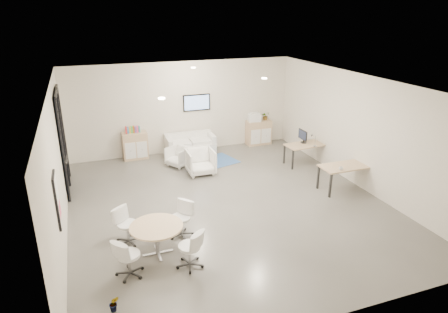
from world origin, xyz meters
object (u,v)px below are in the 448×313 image
(loveseat, at_px, (190,145))
(armchair_right, at_px, (200,161))
(sideboard_left, at_px, (135,146))
(round_table, at_px, (156,229))
(desk_rear, at_px, (306,146))
(desk_front, at_px, (345,168))
(sideboard_right, at_px, (259,132))
(armchair_left, at_px, (179,156))

(loveseat, distance_m, armchair_right, 1.84)
(sideboard_left, height_order, round_table, sideboard_left)
(armchair_right, bearing_deg, sideboard_left, 131.97)
(loveseat, height_order, armchair_right, armchair_right)
(sideboard_left, distance_m, desk_rear, 5.75)
(armchair_right, distance_m, round_table, 4.44)
(armchair_right, relative_size, desk_front, 0.61)
(loveseat, xyz_separation_m, round_table, (-2.29, -5.72, 0.24))
(sideboard_left, distance_m, armchair_right, 2.65)
(armchair_right, distance_m, desk_front, 4.32)
(sideboard_right, bearing_deg, desk_rear, -76.44)
(sideboard_right, distance_m, desk_rear, 2.50)
(armchair_left, height_order, desk_rear, desk_rear)
(sideboard_right, relative_size, desk_front, 0.65)
(desk_rear, height_order, desk_front, desk_front)
(armchair_left, height_order, armchair_right, armchair_right)
(desk_front, bearing_deg, armchair_right, 143.97)
(sideboard_left, bearing_deg, sideboard_right, -0.09)
(sideboard_right, bearing_deg, loveseat, -176.26)
(sideboard_left, xyz_separation_m, armchair_left, (1.23, -1.14, -0.12))
(round_table, bearing_deg, sideboard_right, 49.53)
(sideboard_left, relative_size, desk_front, 0.66)
(armchair_left, xyz_separation_m, desk_rear, (3.98, -1.29, 0.28))
(loveseat, bearing_deg, armchair_left, -122.97)
(sideboard_left, bearing_deg, armchair_right, -49.58)
(armchair_left, bearing_deg, desk_front, 17.16)
(armchair_right, height_order, desk_rear, armchair_right)
(armchair_right, bearing_deg, sideboard_right, 36.21)
(round_table, bearing_deg, armchair_right, 61.33)
(sideboard_right, relative_size, armchair_right, 1.08)
(sideboard_right, distance_m, round_table, 7.76)
(sideboard_left, relative_size, armchair_left, 1.35)
(sideboard_left, distance_m, sideboard_right, 4.63)
(armchair_right, height_order, desk_front, armchair_right)
(sideboard_right, distance_m, loveseat, 2.75)
(armchair_right, height_order, round_table, armchair_right)
(desk_front, bearing_deg, sideboard_left, 138.81)
(sideboard_right, bearing_deg, round_table, -130.47)
(loveseat, bearing_deg, desk_front, -51.47)
(armchair_right, bearing_deg, round_table, -117.12)
(sideboard_right, xyz_separation_m, loveseat, (-2.74, -0.18, -0.12))
(loveseat, distance_m, desk_rear, 4.02)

